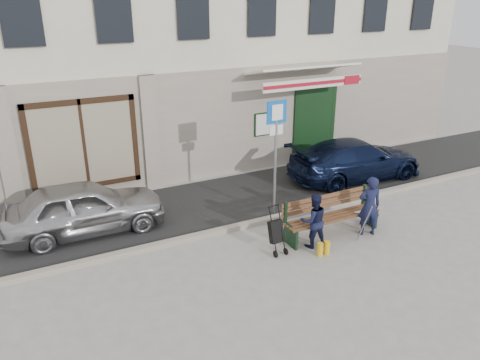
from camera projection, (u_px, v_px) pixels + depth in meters
ground at (286, 254)px, 10.04m from camera, size 80.00×80.00×0.00m
asphalt_lane at (225, 201)px, 12.60m from camera, size 60.00×3.20×0.01m
curb at (253, 223)px, 11.26m from camera, size 60.00×0.18×0.12m
building at (153, 1)px, 15.20m from camera, size 20.00×8.27×10.00m
car_silver at (84, 207)px, 10.77m from camera, size 3.67×1.53×1.24m
car_navy at (356, 159)px, 13.95m from camera, size 4.25×1.93×1.21m
parking_sign at (276, 139)px, 11.12m from camera, size 0.54×0.08×2.91m
bench at (330, 217)px, 10.68m from camera, size 2.40×1.17×0.98m
man at (369, 206)px, 10.63m from camera, size 0.61×0.50×1.42m
woman at (314, 220)px, 10.14m from camera, size 0.69×0.59×1.25m
stroller at (276, 233)px, 9.97m from camera, size 0.32×0.44×1.04m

